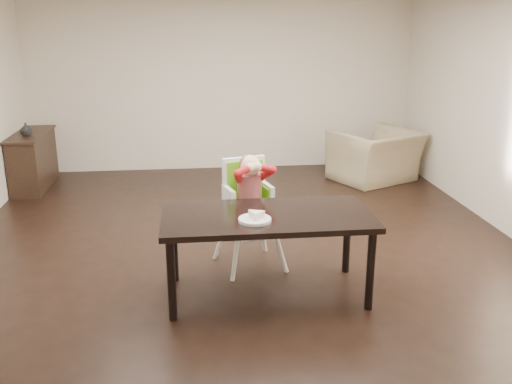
# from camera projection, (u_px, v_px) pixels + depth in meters

# --- Properties ---
(ground) EXTENTS (7.00, 7.00, 0.00)m
(ground) POSITION_uv_depth(u_px,v_px,m) (244.00, 251.00, 6.01)
(ground) COLOR black
(ground) RESTS_ON ground
(room_walls) EXTENTS (6.02, 7.02, 2.71)m
(room_walls) POSITION_uv_depth(u_px,v_px,m) (243.00, 72.00, 5.46)
(room_walls) COLOR beige
(room_walls) RESTS_ON ground
(dining_table) EXTENTS (1.80, 0.90, 0.75)m
(dining_table) POSITION_uv_depth(u_px,v_px,m) (267.00, 223.00, 4.90)
(dining_table) COLOR black
(dining_table) RESTS_ON ground
(high_chair) EXTENTS (0.57, 0.57, 1.13)m
(high_chair) POSITION_uv_depth(u_px,v_px,m) (249.00, 188.00, 5.46)
(high_chair) COLOR white
(high_chair) RESTS_ON ground
(plate) EXTENTS (0.35, 0.35, 0.08)m
(plate) POSITION_uv_depth(u_px,v_px,m) (255.00, 218.00, 4.71)
(plate) COLOR white
(plate) RESTS_ON dining_table
(armchair) EXTENTS (1.37, 1.18, 1.01)m
(armchair) POSITION_uv_depth(u_px,v_px,m) (376.00, 147.00, 8.45)
(armchair) COLOR tan
(armchair) RESTS_ON ground
(sideboard) EXTENTS (0.44, 1.26, 0.79)m
(sideboard) POSITION_uv_depth(u_px,v_px,m) (33.00, 160.00, 8.15)
(sideboard) COLOR black
(sideboard) RESTS_ON ground
(vase) EXTENTS (0.23, 0.23, 0.17)m
(vase) POSITION_uv_depth(u_px,v_px,m) (26.00, 129.00, 7.85)
(vase) COLOR #99999E
(vase) RESTS_ON sideboard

